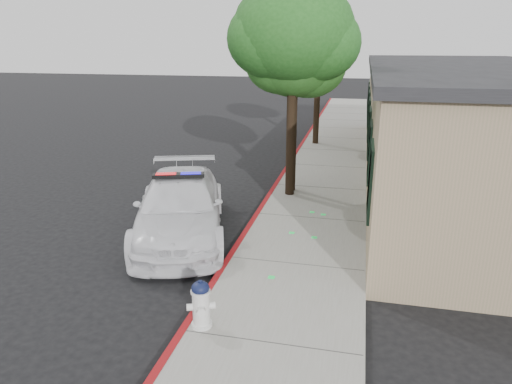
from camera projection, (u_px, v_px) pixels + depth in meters
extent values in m
plane|color=black|center=(227.00, 262.00, 10.99)|extent=(120.00, 120.00, 0.00)
cube|color=gray|center=(309.00, 220.00, 13.41)|extent=(3.20, 60.00, 0.15)
cube|color=maroon|center=(257.00, 215.00, 13.74)|extent=(0.14, 60.00, 0.16)
cube|color=#937B60|center=(466.00, 125.00, 17.31)|extent=(7.00, 20.00, 4.00)
cube|color=black|center=(474.00, 67.00, 16.65)|extent=(7.30, 20.30, 0.24)
cube|color=black|center=(370.00, 180.00, 10.65)|extent=(0.08, 1.48, 1.68)
cube|color=black|center=(370.00, 151.00, 13.43)|extent=(0.08, 1.48, 1.68)
cube|color=black|center=(369.00, 133.00, 16.21)|extent=(0.08, 1.48, 1.68)
cube|color=black|center=(369.00, 119.00, 18.99)|extent=(0.08, 1.48, 1.68)
cube|color=black|center=(369.00, 109.00, 21.78)|extent=(0.08, 1.48, 1.68)
cube|color=black|center=(368.00, 102.00, 24.56)|extent=(0.08, 1.48, 1.68)
cube|color=black|center=(368.00, 96.00, 27.34)|extent=(0.08, 1.48, 1.68)
imported|color=silver|center=(180.00, 207.00, 12.33)|extent=(3.84, 5.96, 1.61)
cube|color=black|center=(179.00, 175.00, 12.07)|extent=(1.23, 0.64, 0.10)
cube|color=red|center=(166.00, 175.00, 12.04)|extent=(0.57, 0.39, 0.11)
cube|color=#130BCA|center=(191.00, 175.00, 12.09)|extent=(0.57, 0.39, 0.11)
cylinder|color=silver|center=(202.00, 324.00, 8.27)|extent=(0.37, 0.37, 0.07)
cylinder|color=silver|center=(201.00, 308.00, 8.17)|extent=(0.31, 0.31, 0.60)
cylinder|color=silver|center=(200.00, 291.00, 8.07)|extent=(0.35, 0.35, 0.04)
ellipsoid|color=#0E1434|center=(200.00, 288.00, 8.05)|extent=(0.32, 0.32, 0.24)
cylinder|color=#0E1434|center=(200.00, 283.00, 8.01)|extent=(0.08, 0.08, 0.07)
cylinder|color=silver|center=(190.00, 307.00, 8.13)|extent=(0.17, 0.16, 0.12)
cylinder|color=silver|center=(212.00, 305.00, 8.19)|extent=(0.17, 0.16, 0.12)
cylinder|color=silver|center=(201.00, 311.00, 7.98)|extent=(0.19, 0.18, 0.15)
cylinder|color=black|center=(291.00, 133.00, 14.84)|extent=(0.30, 0.30, 4.11)
ellipsoid|color=#1D5019|center=(293.00, 31.00, 13.89)|extent=(3.66, 3.66, 3.11)
ellipsoid|color=#1D5019|center=(315.00, 43.00, 13.94)|extent=(2.74, 2.74, 2.33)
ellipsoid|color=#1D5019|center=(274.00, 39.00, 13.95)|extent=(2.86, 2.86, 2.43)
cylinder|color=black|center=(293.00, 139.00, 15.35)|extent=(0.25, 0.25, 3.53)
ellipsoid|color=#25561B|center=(295.00, 56.00, 14.54)|extent=(2.96, 2.96, 2.51)
ellipsoid|color=#25561B|center=(309.00, 66.00, 14.76)|extent=(2.38, 2.38, 2.03)
ellipsoid|color=#25561B|center=(281.00, 63.00, 14.56)|extent=(2.29, 2.29, 1.94)
cylinder|color=black|center=(317.00, 104.00, 22.60)|extent=(0.29, 0.29, 3.86)
ellipsoid|color=#2F5D1D|center=(319.00, 41.00, 21.70)|extent=(3.30, 3.30, 2.81)
ellipsoid|color=#2F5D1D|center=(330.00, 49.00, 22.00)|extent=(2.53, 2.53, 2.15)
ellipsoid|color=#2F5D1D|center=(313.00, 46.00, 21.47)|extent=(2.64, 2.64, 2.25)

